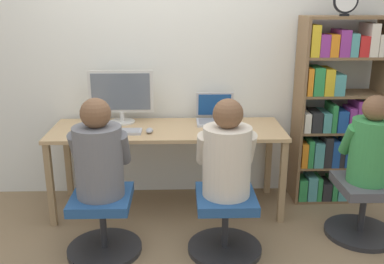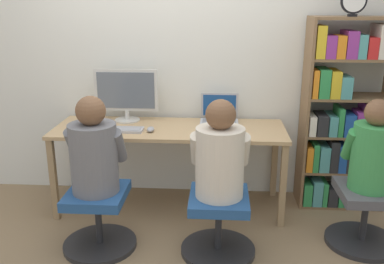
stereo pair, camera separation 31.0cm
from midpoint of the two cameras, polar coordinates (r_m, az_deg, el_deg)
name	(u,v)px [view 2 (the right image)]	position (r m, az deg, el deg)	size (l,w,h in m)	color
ground_plane	(166,224)	(3.57, -0.91, -12.23)	(14.00, 14.00, 0.00)	#846B4C
wall_back	(174,53)	(3.84, -0.12, 10.42)	(10.00, 0.05, 2.60)	silver
desk	(170,136)	(3.60, -0.54, -0.55)	(1.93, 0.64, 0.73)	tan
desktop_monitor	(126,95)	(3.75, -6.44, 4.96)	(0.55, 0.22, 0.46)	beige
laptop	(219,117)	(3.73, 6.04, 1.98)	(0.33, 0.30, 0.25)	#B7B7BC
keyboard	(118,129)	(3.51, -7.36, 0.31)	(0.41, 0.14, 0.03)	#B2B2B7
computer_mouse_by_keyboard	(151,129)	(3.47, -3.01, 0.33)	(0.06, 0.11, 0.04)	#99999E
office_chair_left	(98,218)	(3.21, -9.65, -11.27)	(0.54, 0.54, 0.45)	#262628
office_chair_right	(218,223)	(3.12, 6.46, -12.02)	(0.54, 0.54, 0.45)	#262628
person_at_monitor	(94,151)	(3.01, -10.12, -2.61)	(0.41, 0.35, 0.69)	slate
person_at_laptop	(220,156)	(2.91, 6.79, -3.20)	(0.41, 0.35, 0.68)	beige
bookshelf	(342,118)	(3.87, 21.54, 1.78)	(0.71, 0.33, 1.63)	brown
desk_clock	(354,1)	(3.67, 23.16, 15.74)	(0.20, 0.03, 0.22)	black
office_chair_side	(365,215)	(3.51, 24.47, -10.10)	(0.54, 0.54, 0.45)	#262628
person_near_shelf	(373,151)	(3.33, 25.50, -2.32)	(0.37, 0.32, 0.66)	#388C47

